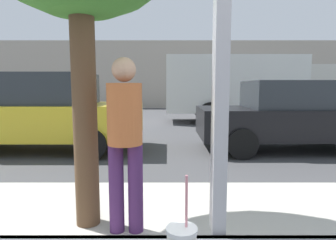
{
  "coord_description": "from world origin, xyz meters",
  "views": [
    {
      "loc": [
        -0.19,
        -0.95,
        1.49
      ],
      "look_at": [
        -0.19,
        3.19,
        1.0
      ],
      "focal_mm": 30.43,
      "sensor_mm": 36.0,
      "label": 1
    }
  ],
  "objects_px": {
    "parked_car_black": "(290,115)",
    "pedestrian": "(125,134)",
    "box_truck": "(251,86)",
    "parked_car_yellow": "(40,112)"
  },
  "relations": [
    {
      "from": "parked_car_black",
      "to": "pedestrian",
      "type": "bearing_deg",
      "value": -128.66
    },
    {
      "from": "parked_car_yellow",
      "to": "pedestrian",
      "type": "distance_m",
      "value": 4.81
    },
    {
      "from": "box_truck",
      "to": "parked_car_black",
      "type": "bearing_deg",
      "value": -96.59
    },
    {
      "from": "parked_car_yellow",
      "to": "box_truck",
      "type": "bearing_deg",
      "value": 39.96
    },
    {
      "from": "parked_car_yellow",
      "to": "parked_car_black",
      "type": "distance_m",
      "value": 5.84
    },
    {
      "from": "box_truck",
      "to": "parked_car_yellow",
      "type": "bearing_deg",
      "value": -140.04
    },
    {
      "from": "parked_car_yellow",
      "to": "pedestrian",
      "type": "bearing_deg",
      "value": -57.23
    },
    {
      "from": "parked_car_black",
      "to": "pedestrian",
      "type": "relative_size",
      "value": 2.53
    },
    {
      "from": "parked_car_yellow",
      "to": "parked_car_black",
      "type": "bearing_deg",
      "value": -0.0
    },
    {
      "from": "pedestrian",
      "to": "box_truck",
      "type": "bearing_deg",
      "value": 67.8
    }
  ]
}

